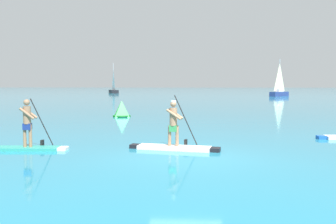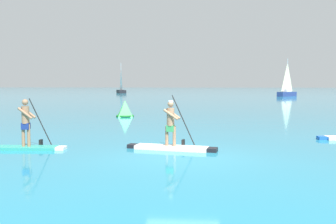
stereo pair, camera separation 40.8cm
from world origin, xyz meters
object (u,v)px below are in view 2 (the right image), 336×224
at_px(race_marker_buoy, 125,110).
at_px(sailboat_left_horizon, 121,90).
at_px(sailboat_right_horizon, 287,91).
at_px(paddleboarder_near_left, 25,138).
at_px(paddleboarder_mid_center, 172,140).

distance_m(race_marker_buoy, sailboat_left_horizon, 68.07).
bearing_deg(sailboat_right_horizon, sailboat_left_horizon, -75.96).
relative_size(paddleboarder_near_left, sailboat_left_horizon, 0.40).
distance_m(paddleboarder_near_left, sailboat_left_horizon, 80.88).
height_order(sailboat_left_horizon, sailboat_right_horizon, sailboat_left_horizon).
distance_m(sailboat_left_horizon, sailboat_right_horizon, 41.44).
distance_m(paddleboarder_mid_center, sailboat_right_horizon, 59.88).
bearing_deg(sailboat_left_horizon, paddleboarder_mid_center, 173.53).
bearing_deg(sailboat_right_horizon, paddleboarder_near_left, 25.32).
bearing_deg(paddleboarder_near_left, race_marker_buoy, 83.11).
relative_size(paddleboarder_mid_center, sailboat_left_horizon, 0.43).
relative_size(paddleboarder_near_left, sailboat_right_horizon, 0.43).
height_order(paddleboarder_mid_center, sailboat_right_horizon, sailboat_right_horizon).
bearing_deg(paddleboarder_near_left, paddleboarder_mid_center, 0.89).
distance_m(paddleboarder_near_left, sailboat_right_horizon, 61.82).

